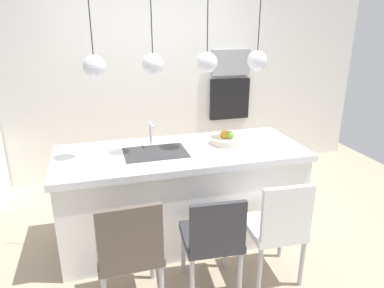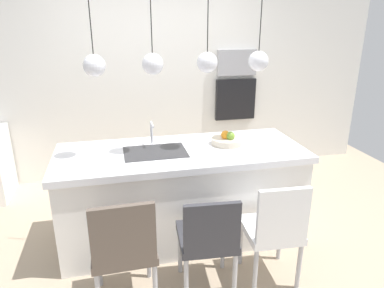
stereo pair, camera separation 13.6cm
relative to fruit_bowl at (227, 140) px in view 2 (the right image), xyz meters
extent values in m
plane|color=tan|center=(-0.46, -0.06, -0.94)|extent=(6.60, 6.60, 0.00)
cube|color=silver|center=(-0.46, 1.59, 0.36)|extent=(6.00, 0.10, 2.60)
cube|color=white|center=(-0.46, -0.06, -0.52)|extent=(2.20, 0.83, 0.84)
cube|color=white|center=(-0.46, -0.06, -0.07)|extent=(2.26, 0.89, 0.06)
cube|color=#2D2D30|center=(-0.70, -0.06, -0.05)|extent=(0.56, 0.40, 0.02)
cylinder|color=silver|center=(-0.70, 0.18, 0.07)|extent=(0.02, 0.02, 0.22)
cylinder|color=silver|center=(-0.70, 0.10, 0.17)|extent=(0.02, 0.16, 0.02)
cylinder|color=beige|center=(0.00, 0.00, -0.01)|extent=(0.30, 0.30, 0.06)
sphere|color=olive|center=(0.02, -0.03, 0.05)|extent=(0.08, 0.08, 0.08)
sphere|color=orange|center=(-0.02, 0.01, 0.05)|extent=(0.09, 0.09, 0.09)
cube|color=#9E9EA3|center=(0.62, 1.52, 0.54)|extent=(0.54, 0.08, 0.34)
cube|color=black|center=(0.62, 1.52, 0.04)|extent=(0.56, 0.08, 0.56)
cube|color=brown|center=(-1.04, -0.80, -0.48)|extent=(0.46, 0.46, 0.06)
cube|color=brown|center=(-1.04, -1.01, -0.24)|extent=(0.43, 0.05, 0.43)
cylinder|color=#B2B2B7|center=(-0.85, -0.60, -0.72)|extent=(0.04, 0.04, 0.43)
cylinder|color=#B2B2B7|center=(-1.24, -0.61, -0.72)|extent=(0.04, 0.04, 0.43)
cube|color=#333338|center=(-0.42, -0.80, -0.48)|extent=(0.46, 0.48, 0.06)
cube|color=#333338|center=(-0.43, -1.01, -0.27)|extent=(0.40, 0.07, 0.37)
cylinder|color=#B2B2B7|center=(-0.22, -0.63, -0.73)|extent=(0.04, 0.04, 0.42)
cylinder|color=#B2B2B7|center=(-0.58, -0.60, -0.73)|extent=(0.04, 0.04, 0.42)
cylinder|color=#B2B2B7|center=(-0.25, -1.01, -0.73)|extent=(0.04, 0.04, 0.42)
cylinder|color=#B2B2B7|center=(-0.61, -0.98, -0.73)|extent=(0.04, 0.04, 0.42)
cube|color=white|center=(0.11, -0.80, -0.50)|extent=(0.44, 0.46, 0.06)
cube|color=white|center=(0.10, -1.00, -0.25)|extent=(0.40, 0.06, 0.43)
cylinder|color=#B2B2B7|center=(0.30, -0.63, -0.73)|extent=(0.04, 0.04, 0.41)
cylinder|color=#B2B2B7|center=(-0.05, -0.61, -0.73)|extent=(0.04, 0.04, 0.41)
cylinder|color=#B2B2B7|center=(0.28, -1.00, -0.73)|extent=(0.04, 0.04, 0.41)
cylinder|color=#B2B2B7|center=(-0.07, -0.98, -0.73)|extent=(0.04, 0.04, 0.41)
sphere|color=silver|center=(-1.16, -0.06, 0.74)|extent=(0.18, 0.18, 0.18)
cylinder|color=black|center=(-1.16, -0.06, 1.13)|extent=(0.01, 0.01, 0.60)
sphere|color=silver|center=(-0.69, -0.06, 0.74)|extent=(0.18, 0.18, 0.18)
cylinder|color=black|center=(-0.69, -0.06, 1.13)|extent=(0.01, 0.01, 0.60)
sphere|color=silver|center=(-0.22, -0.06, 0.74)|extent=(0.18, 0.18, 0.18)
cylinder|color=black|center=(-0.22, -0.06, 1.13)|extent=(0.01, 0.01, 0.60)
sphere|color=silver|center=(0.24, -0.06, 0.74)|extent=(0.18, 0.18, 0.18)
cylinder|color=black|center=(0.24, -0.06, 1.13)|extent=(0.01, 0.01, 0.60)
camera|label=1|loc=(-1.18, -2.99, 1.09)|focal=32.99mm
camera|label=2|loc=(-1.04, -3.02, 1.09)|focal=32.99mm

